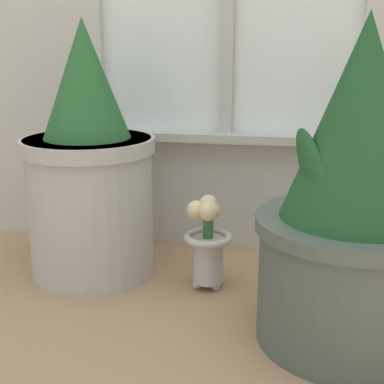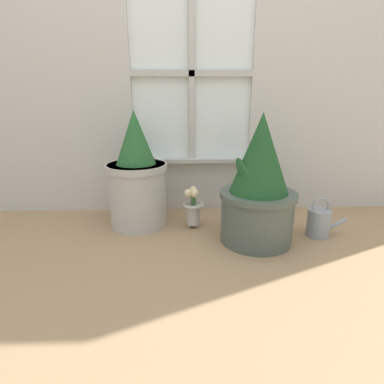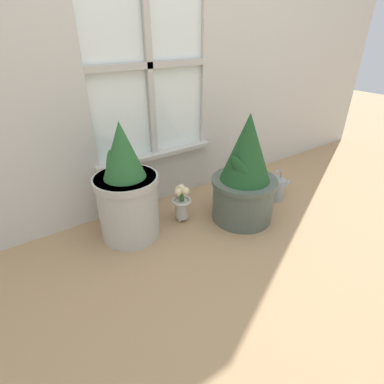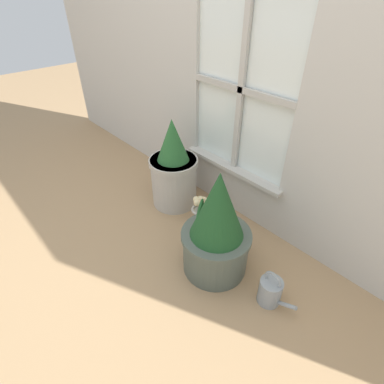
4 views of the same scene
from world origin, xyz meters
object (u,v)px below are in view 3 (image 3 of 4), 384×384
Objects in this scene: potted_plant_right at (245,176)px; flower_vase at (181,202)px; watering_can at (275,188)px; potted_plant_left at (127,191)px.

flower_vase is (-0.32, 0.19, -0.16)m from potted_plant_right.
potted_plant_right is 3.00× the size of watering_can.
flower_vase is (0.31, -0.04, -0.15)m from potted_plant_left.
flower_vase is at bearing 167.98° from watering_can.
flower_vase reaches higher than watering_can.
potted_plant_right is at bearing -172.74° from watering_can.
potted_plant_right is 0.40m from flower_vase.
potted_plant_left is at bearing 160.04° from potted_plant_right.
watering_can is (0.98, -0.19, -0.20)m from potted_plant_left.
flower_vase is at bearing 149.55° from potted_plant_right.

